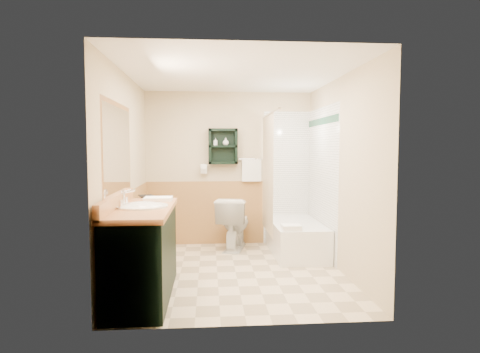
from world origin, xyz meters
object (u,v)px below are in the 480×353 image
vanity_book (139,188)px  toilet (234,223)px  bathtub (295,237)px  soap_bottle_b (226,142)px  wall_shelf (223,146)px  soap_bottle_a (216,144)px  hair_dryer (204,169)px  vanity (143,252)px

vanity_book → toilet: bearing=23.2°
vanity_book → bathtub: bearing=2.3°
toilet → soap_bottle_b: (-0.11, 0.25, 1.22)m
wall_shelf → soap_bottle_a: wall_shelf is taller
soap_bottle_a → soap_bottle_b: 0.16m
vanity_book → soap_bottle_a: size_ratio=1.96×
wall_shelf → hair_dryer: size_ratio=2.29×
vanity → vanity_book: 1.01m
hair_dryer → wall_shelf: bearing=-4.8°
bathtub → soap_bottle_a: (-1.14, 0.53, 1.36)m
bathtub → vanity: bearing=-140.0°
vanity_book → soap_bottle_b: size_ratio=1.87×
vanity → vanity_book: vanity_book is taller
toilet → bathtub: bearing=176.2°
wall_shelf → vanity_book: wall_shelf is taller
vanity → soap_bottle_a: soap_bottle_a is taller
wall_shelf → vanity: bearing=-112.6°
toilet → soap_bottle_a: 1.26m
bathtub → hair_dryer: bearing=157.0°
hair_dryer → vanity_book: bearing=-119.1°
soap_bottle_b → bathtub: bearing=-28.5°
vanity_book → soap_bottle_a: (0.95, 1.34, 0.55)m
hair_dryer → vanity: bearing=-105.3°
soap_bottle_b → vanity_book: bearing=-129.5°
vanity → toilet: bearing=61.1°
bathtub → toilet: (-0.87, 0.29, 0.16)m
wall_shelf → soap_bottle_b: 0.07m
hair_dryer → soap_bottle_b: 0.54m
toilet → soap_bottle_b: size_ratio=6.59×
soap_bottle_a → soap_bottle_b: (0.16, 0.00, 0.02)m
soap_bottle_b → wall_shelf: bearing=173.2°
bathtub → vanity_book: bearing=-158.9°
hair_dryer → vanity_book: 1.57m
soap_bottle_b → toilet: bearing=-65.5°
wall_shelf → vanity: 2.57m
soap_bottle_a → vanity_book: bearing=-125.3°
wall_shelf → toilet: size_ratio=0.70×
toilet → vanity_book: size_ratio=3.53×
wall_shelf → toilet: wall_shelf is taller
hair_dryer → toilet: size_ratio=0.30×
wall_shelf → vanity_book: (-1.06, -1.34, -0.51)m
toilet → soap_bottle_a: bearing=-28.0°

